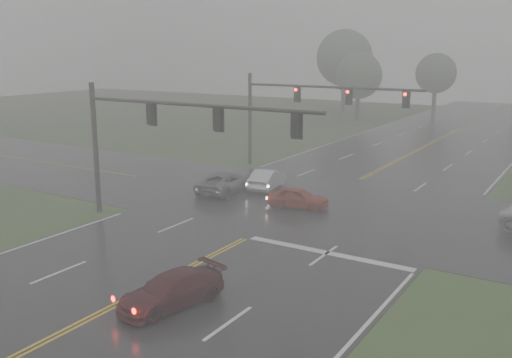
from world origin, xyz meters
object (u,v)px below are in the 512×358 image
Objects in this scene: sedan_red at (298,208)px; signal_gantry_far at (299,103)px; sedan_maroon at (172,306)px; sedan_silver at (267,189)px; car_grey at (226,192)px; signal_gantry_near at (154,127)px.

signal_gantry_far reaches higher than sedan_red.
sedan_red reaches higher than sedan_maroon.
signal_gantry_far reaches higher than sedan_silver.
sedan_red is 0.75× the size of car_grey.
signal_gantry_near is 16.99m from signal_gantry_far.
sedan_maroon is at bearing -46.00° from signal_gantry_near.
sedan_red is at bearing 166.34° from car_grey.
sedan_red is 10.24m from signal_gantry_near.
signal_gantry_near reaches higher than signal_gantry_far.
signal_gantry_near is at bearing 148.10° from sedan_maroon.
sedan_maroon is at bearing 98.60° from sedan_silver.
signal_gantry_near reaches higher than sedan_red.
sedan_maroon is at bearing -73.16° from signal_gantry_far.
sedan_red is 0.26× the size of signal_gantry_far.
signal_gantry_far is at bearing -91.57° from sedan_silver.
sedan_red is at bearing 53.23° from signal_gantry_near.
sedan_silver reaches higher than sedan_maroon.
signal_gantry_near reaches higher than car_grey.
signal_gantry_far is (-5.23, 10.03, 5.38)m from sedan_red.
sedan_red is (-2.24, 14.65, 0.00)m from sedan_maroon.
signal_gantry_near is (-7.44, 7.70, 5.44)m from sedan_maroon.
signal_gantry_far is at bearing 16.81° from sedan_red.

